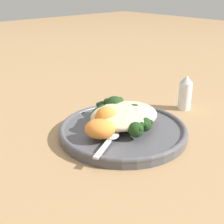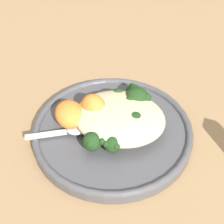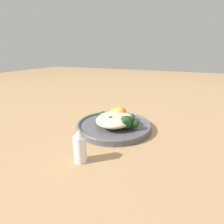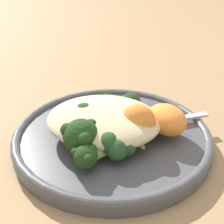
# 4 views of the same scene
# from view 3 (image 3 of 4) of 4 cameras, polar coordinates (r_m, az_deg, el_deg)

# --- Properties ---
(ground_plane) EXTENTS (4.00, 4.00, 0.00)m
(ground_plane) POSITION_cam_3_polar(r_m,az_deg,el_deg) (0.63, 2.79, -5.08)
(ground_plane) COLOR #9E7A51
(plate) EXTENTS (0.26, 0.26, 0.02)m
(plate) POSITION_cam_3_polar(r_m,az_deg,el_deg) (0.62, 0.64, -4.42)
(plate) COLOR #4C4C51
(plate) RESTS_ON ground_plane
(quinoa_mound) EXTENTS (0.15, 0.12, 0.04)m
(quinoa_mound) POSITION_cam_3_polar(r_m,az_deg,el_deg) (0.60, 0.92, -2.36)
(quinoa_mound) COLOR beige
(quinoa_mound) RESTS_ON plate
(broccoli_stalk_0) EXTENTS (0.04, 0.10, 0.03)m
(broccoli_stalk_0) POSITION_cam_3_polar(r_m,az_deg,el_deg) (0.64, -1.79, -1.46)
(broccoli_stalk_0) COLOR #8EB25B
(broccoli_stalk_0) RESTS_ON plate
(broccoli_stalk_1) EXTENTS (0.08, 0.11, 0.03)m
(broccoli_stalk_1) POSITION_cam_3_polar(r_m,az_deg,el_deg) (0.62, -1.64, -2.20)
(broccoli_stalk_1) COLOR #8EB25B
(broccoli_stalk_1) RESTS_ON plate
(broccoli_stalk_2) EXTENTS (0.08, 0.07, 0.03)m
(broccoli_stalk_2) POSITION_cam_3_polar(r_m,az_deg,el_deg) (0.61, -0.11, -2.43)
(broccoli_stalk_2) COLOR #8EB25B
(broccoli_stalk_2) RESTS_ON plate
(broccoli_stalk_3) EXTENTS (0.09, 0.04, 0.04)m
(broccoli_stalk_3) POSITION_cam_3_polar(r_m,az_deg,el_deg) (0.59, 0.23, -3.00)
(broccoli_stalk_3) COLOR #8EB25B
(broccoli_stalk_3) RESTS_ON plate
(broccoli_stalk_4) EXTENTS (0.12, 0.03, 0.03)m
(broccoli_stalk_4) POSITION_cam_3_polar(r_m,az_deg,el_deg) (0.59, 1.94, -3.46)
(broccoli_stalk_4) COLOR #8EB25B
(broccoli_stalk_4) RESTS_ON plate
(broccoli_stalk_5) EXTENTS (0.10, 0.08, 0.04)m
(broccoli_stalk_5) POSITION_cam_3_polar(r_m,az_deg,el_deg) (0.57, 4.42, -3.18)
(broccoli_stalk_5) COLOR #8EB25B
(broccoli_stalk_5) RESTS_ON plate
(broccoli_stalk_6) EXTENTS (0.07, 0.09, 0.03)m
(broccoli_stalk_6) POSITION_cam_3_polar(r_m,az_deg,el_deg) (0.59, 6.04, -3.49)
(broccoli_stalk_6) COLOR #8EB25B
(broccoli_stalk_6) RESTS_ON plate
(sweet_potato_chunk_0) EXTENTS (0.06, 0.05, 0.05)m
(sweet_potato_chunk_0) POSITION_cam_3_polar(r_m,az_deg,el_deg) (0.63, 2.91, -0.61)
(sweet_potato_chunk_0) COLOR orange
(sweet_potato_chunk_0) RESTS_ON plate
(sweet_potato_chunk_1) EXTENTS (0.07, 0.07, 0.04)m
(sweet_potato_chunk_1) POSITION_cam_3_polar(r_m,az_deg,el_deg) (0.67, 2.29, 0.14)
(sweet_potato_chunk_1) COLOR orange
(sweet_potato_chunk_1) RESTS_ON plate
(kale_tuft) EXTENTS (0.04, 0.05, 0.03)m
(kale_tuft) POSITION_cam_3_polar(r_m,az_deg,el_deg) (0.61, 5.51, -2.43)
(kale_tuft) COLOR #234723
(kale_tuft) RESTS_ON plate
(spoon) EXTENTS (0.10, 0.06, 0.01)m
(spoon) POSITION_cam_3_polar(r_m,az_deg,el_deg) (0.68, 0.42, -0.98)
(spoon) COLOR silver
(spoon) RESTS_ON plate
(salt_shaker) EXTENTS (0.03, 0.03, 0.09)m
(salt_shaker) POSITION_cam_3_polar(r_m,az_deg,el_deg) (0.44, -10.42, -10.96)
(salt_shaker) COLOR white
(salt_shaker) RESTS_ON ground_plane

